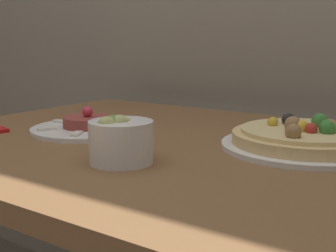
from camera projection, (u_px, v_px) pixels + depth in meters
name	position (u px, v px, depth m)	size (l,w,h in m)	color
dining_table	(178.00, 193.00, 0.97)	(1.15, 0.84, 0.77)	brown
pizza_plate	(305.00, 139.00, 0.89)	(0.32, 0.32, 0.06)	white
tartare_plate	(88.00, 127.00, 1.06)	(0.26, 0.26, 0.06)	white
small_bowl	(120.00, 139.00, 0.79)	(0.11, 0.11, 0.08)	white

